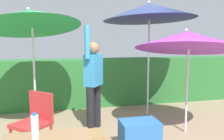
% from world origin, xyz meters
% --- Properties ---
extents(ground_plane, '(24.00, 24.00, 0.00)m').
position_xyz_m(ground_plane, '(0.00, 0.00, 0.00)').
color(ground_plane, '#9E8466').
extents(hedge_row, '(8.00, 0.70, 1.16)m').
position_xyz_m(hedge_row, '(0.00, 2.05, 0.58)').
color(hedge_row, '#2D7033').
rests_on(hedge_row, ground_plane).
extents(umbrella_rainbow, '(1.75, 1.74, 2.36)m').
position_xyz_m(umbrella_rainbow, '(-1.38, 0.55, 1.99)').
color(umbrella_rainbow, silver).
rests_on(umbrella_rainbow, ground_plane).
extents(umbrella_orange, '(1.95, 1.96, 2.46)m').
position_xyz_m(umbrella_orange, '(0.96, 0.96, 2.22)').
color(umbrella_orange, silver).
rests_on(umbrella_orange, ground_plane).
extents(umbrella_yellow, '(1.82, 1.81, 1.98)m').
position_xyz_m(umbrella_yellow, '(1.22, -0.13, 1.63)').
color(umbrella_yellow, silver).
rests_on(umbrella_yellow, ground_plane).
extents(person_vendor, '(0.38, 0.50, 1.88)m').
position_xyz_m(person_vendor, '(-0.32, 0.39, 0.93)').
color(person_vendor, black).
rests_on(person_vendor, ground_plane).
extents(chair_plastic, '(0.62, 0.62, 0.89)m').
position_xyz_m(chair_plastic, '(-1.29, -0.38, 0.51)').
color(chair_plastic, '#B72D2D').
rests_on(chair_plastic, ground_plane).
extents(cooler_box, '(0.57, 0.40, 0.44)m').
position_xyz_m(cooler_box, '(0.21, -0.59, 0.22)').
color(cooler_box, '#2D6BB7').
rests_on(cooler_box, ground_plane).
extents(bottle_water, '(0.07, 0.07, 0.24)m').
position_xyz_m(bottle_water, '(-1.18, -1.59, 0.85)').
color(bottle_water, silver).
rests_on(bottle_water, folding_table).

